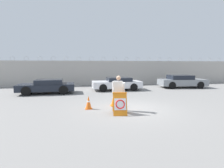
{
  "coord_description": "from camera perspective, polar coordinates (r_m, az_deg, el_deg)",
  "views": [
    {
      "loc": [
        -2.54,
        -8.61,
        2.29
      ],
      "look_at": [
        -0.65,
        1.94,
        1.11
      ],
      "focal_mm": 28.0,
      "sensor_mm": 36.0,
      "label": 1
    }
  ],
  "objects": [
    {
      "name": "parked_car_far_side",
      "position": [
        18.97,
        21.77,
        0.85
      ],
      "size": [
        4.71,
        2.35,
        1.27
      ],
      "rotation": [
        0.0,
        0.0,
        -0.1
      ],
      "color": "black",
      "rests_on": "ground_plane"
    },
    {
      "name": "parked_car_front_coupe",
      "position": [
        14.94,
        -20.38,
        -0.65
      ],
      "size": [
        4.39,
        2.07,
        1.12
      ],
      "rotation": [
        0.0,
        0.0,
        3.19
      ],
      "color": "black",
      "rests_on": "ground_plane"
    },
    {
      "name": "security_guard",
      "position": [
        8.76,
        2.11,
        -2.34
      ],
      "size": [
        0.62,
        0.51,
        1.75
      ],
      "rotation": [
        0.0,
        0.0,
        -0.27
      ],
      "color": "#232838",
      "rests_on": "ground_plane"
    },
    {
      "name": "barricade_sign",
      "position": [
        8.18,
        2.57,
        -6.33
      ],
      "size": [
        0.74,
        0.9,
        1.02
      ],
      "rotation": [
        0.0,
        0.0,
        -0.13
      ],
      "color": "orange",
      "rests_on": "ground_plane"
    },
    {
      "name": "parked_car_rear_sedan",
      "position": [
        15.95,
        1.62,
        0.18
      ],
      "size": [
        4.39,
        2.04,
        1.15
      ],
      "rotation": [
        0.0,
        0.0,
        3.15
      ],
      "color": "black",
      "rests_on": "ground_plane"
    },
    {
      "name": "traffic_cone_near",
      "position": [
        9.22,
        -7.68,
        -5.98
      ],
      "size": [
        0.36,
        0.36,
        0.69
      ],
      "color": "orange",
      "rests_on": "ground_plane"
    },
    {
      "name": "traffic_cone_mid",
      "position": [
        9.82,
        0.74,
        -4.83
      ],
      "size": [
        0.42,
        0.42,
        0.81
      ],
      "color": "orange",
      "rests_on": "ground_plane"
    },
    {
      "name": "perimeter_wall",
      "position": [
        19.94,
        -2.86,
        3.64
      ],
      "size": [
        36.0,
        0.3,
        3.19
      ],
      "color": "#ADA8A0",
      "rests_on": "ground_plane"
    },
    {
      "name": "ground_plane",
      "position": [
        9.26,
        6.13,
        -8.07
      ],
      "size": [
        90.0,
        90.0,
        0.0
      ],
      "primitive_type": "plane",
      "color": "gray"
    }
  ]
}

